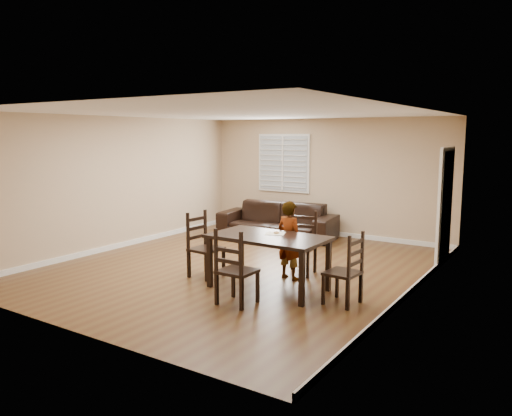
{
  "coord_description": "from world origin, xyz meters",
  "views": [
    {
      "loc": [
        4.91,
        -7.09,
        2.33
      ],
      "look_at": [
        0.01,
        0.5,
        1.0
      ],
      "focal_mm": 35.0,
      "sensor_mm": 36.0,
      "label": 1
    }
  ],
  "objects_px": {
    "chair_far": "(232,272)",
    "chair_right": "(351,273)",
    "dining_table": "(268,241)",
    "chair_left": "(200,247)",
    "sofa": "(277,220)",
    "child": "(290,240)",
    "donut": "(277,232)",
    "chair_near": "(302,244)"
  },
  "relations": [
    {
      "from": "chair_near",
      "to": "chair_left",
      "type": "bearing_deg",
      "value": -149.08
    },
    {
      "from": "chair_near",
      "to": "donut",
      "type": "bearing_deg",
      "value": -96.51
    },
    {
      "from": "chair_left",
      "to": "sofa",
      "type": "xyz_separation_m",
      "value": [
        -0.53,
        3.43,
        -0.1
      ]
    },
    {
      "from": "dining_table",
      "to": "chair_near",
      "type": "bearing_deg",
      "value": 91.05
    },
    {
      "from": "chair_left",
      "to": "sofa",
      "type": "distance_m",
      "value": 3.47
    },
    {
      "from": "chair_far",
      "to": "donut",
      "type": "relative_size",
      "value": 11.89
    },
    {
      "from": "dining_table",
      "to": "chair_right",
      "type": "height_order",
      "value": "chair_right"
    },
    {
      "from": "child",
      "to": "chair_left",
      "type": "bearing_deg",
      "value": 35.42
    },
    {
      "from": "child",
      "to": "dining_table",
      "type": "bearing_deg",
      "value": 100.19
    },
    {
      "from": "chair_left",
      "to": "chair_near",
      "type": "bearing_deg",
      "value": -47.2
    },
    {
      "from": "dining_table",
      "to": "child",
      "type": "xyz_separation_m",
      "value": [
        0.01,
        0.64,
        -0.1
      ]
    },
    {
      "from": "chair_near",
      "to": "child",
      "type": "relative_size",
      "value": 0.83
    },
    {
      "from": "chair_right",
      "to": "sofa",
      "type": "xyz_separation_m",
      "value": [
        -3.21,
        3.48,
        -0.07
      ]
    },
    {
      "from": "donut",
      "to": "chair_right",
      "type": "bearing_deg",
      "value": -9.79
    },
    {
      "from": "dining_table",
      "to": "chair_right",
      "type": "xyz_separation_m",
      "value": [
        1.34,
        -0.03,
        -0.28
      ]
    },
    {
      "from": "child",
      "to": "donut",
      "type": "height_order",
      "value": "child"
    },
    {
      "from": "dining_table",
      "to": "donut",
      "type": "relative_size",
      "value": 19.67
    },
    {
      "from": "dining_table",
      "to": "sofa",
      "type": "bearing_deg",
      "value": 119.33
    },
    {
      "from": "dining_table",
      "to": "chair_near",
      "type": "height_order",
      "value": "chair_near"
    },
    {
      "from": "chair_right",
      "to": "child",
      "type": "height_order",
      "value": "child"
    },
    {
      "from": "chair_left",
      "to": "chair_far",
      "type": "bearing_deg",
      "value": -122.29
    },
    {
      "from": "chair_far",
      "to": "sofa",
      "type": "height_order",
      "value": "chair_far"
    },
    {
      "from": "chair_near",
      "to": "dining_table",
      "type": "bearing_deg",
      "value": -98.11
    },
    {
      "from": "chair_near",
      "to": "sofa",
      "type": "xyz_separation_m",
      "value": [
        -1.87,
        2.34,
        -0.09
      ]
    },
    {
      "from": "child",
      "to": "donut",
      "type": "xyz_separation_m",
      "value": [
        0.02,
        -0.44,
        0.21
      ]
    },
    {
      "from": "chair_left",
      "to": "dining_table",
      "type": "bearing_deg",
      "value": -87.55
    },
    {
      "from": "chair_far",
      "to": "chair_right",
      "type": "bearing_deg",
      "value": -145.63
    },
    {
      "from": "dining_table",
      "to": "chair_left",
      "type": "xyz_separation_m",
      "value": [
        -1.34,
        0.03,
        -0.25
      ]
    },
    {
      "from": "chair_near",
      "to": "chair_far",
      "type": "relative_size",
      "value": 0.99
    },
    {
      "from": "donut",
      "to": "dining_table",
      "type": "bearing_deg",
      "value": -97.21
    },
    {
      "from": "dining_table",
      "to": "chair_near",
      "type": "xyz_separation_m",
      "value": [
        -0.0,
        1.12,
        -0.26
      ]
    },
    {
      "from": "chair_left",
      "to": "sofa",
      "type": "height_order",
      "value": "chair_left"
    },
    {
      "from": "chair_right",
      "to": "child",
      "type": "xyz_separation_m",
      "value": [
        -1.33,
        0.67,
        0.18
      ]
    },
    {
      "from": "chair_near",
      "to": "chair_far",
      "type": "distance_m",
      "value": 2.05
    },
    {
      "from": "chair_far",
      "to": "chair_left",
      "type": "bearing_deg",
      "value": -35.41
    },
    {
      "from": "sofa",
      "to": "dining_table",
      "type": "bearing_deg",
      "value": -68.17
    },
    {
      "from": "chair_near",
      "to": "chair_right",
      "type": "height_order",
      "value": "chair_near"
    },
    {
      "from": "dining_table",
      "to": "chair_far",
      "type": "distance_m",
      "value": 0.97
    },
    {
      "from": "chair_near",
      "to": "chair_left",
      "type": "height_order",
      "value": "chair_left"
    },
    {
      "from": "chair_left",
      "to": "sofa",
      "type": "relative_size",
      "value": 0.4
    },
    {
      "from": "donut",
      "to": "child",
      "type": "bearing_deg",
      "value": 91.99
    },
    {
      "from": "chair_left",
      "to": "sofa",
      "type": "bearing_deg",
      "value": 12.39
    }
  ]
}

